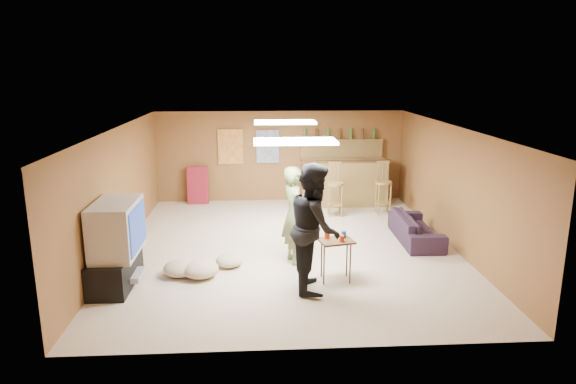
{
  "coord_description": "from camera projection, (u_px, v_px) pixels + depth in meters",
  "views": [
    {
      "loc": [
        -0.54,
        -8.89,
        3.21
      ],
      "look_at": [
        0.0,
        0.2,
        1.0
      ],
      "focal_mm": 32.0,
      "sensor_mm": 36.0,
      "label": 1
    }
  ],
  "objects": [
    {
      "name": "bar_shelf",
      "position": [
        342.0,
        140.0,
        12.44
      ],
      "size": [
        2.0,
        0.18,
        0.05
      ],
      "primitive_type": "cube",
      "color": "brown",
      "rests_on": "bar_backing"
    },
    {
      "name": "dvd_box",
      "position": [
        130.0,
        275.0,
        7.78
      ],
      "size": [
        0.35,
        0.5,
        0.08
      ],
      "primitive_type": "cube",
      "color": "#B2B2B7",
      "rests_on": "tv_stand"
    },
    {
      "name": "person_black",
      "position": [
        315.0,
        227.0,
        7.47
      ],
      "size": [
        0.75,
        0.95,
        1.9
      ],
      "primitive_type": "imported",
      "rotation": [
        0.0,
        0.0,
        1.53
      ],
      "color": "black",
      "rests_on": "ground"
    },
    {
      "name": "ceiling",
      "position": [
        289.0,
        128.0,
        8.89
      ],
      "size": [
        6.0,
        7.0,
        0.02
      ],
      "primitive_type": "cube",
      "color": "silver",
      "rests_on": "ground"
    },
    {
      "name": "poster_right",
      "position": [
        268.0,
        147.0,
        12.43
      ],
      "size": [
        0.55,
        0.03,
        0.8
      ],
      "primitive_type": "cube",
      "color": "#334C99",
      "rests_on": "wall_back"
    },
    {
      "name": "cup_red_near",
      "position": [
        327.0,
        235.0,
        7.86
      ],
      "size": [
        0.1,
        0.1,
        0.12
      ],
      "primitive_type": "cylinder",
      "rotation": [
        0.0,
        0.0,
        0.11
      ],
      "color": "red",
      "rests_on": "tray_table"
    },
    {
      "name": "ground",
      "position": [
        289.0,
        247.0,
        9.41
      ],
      "size": [
        7.0,
        7.0,
        0.0
      ],
      "primitive_type": "plane",
      "color": "#C1AD93",
      "rests_on": "ground"
    },
    {
      "name": "tv_stand",
      "position": [
        115.0,
        269.0,
        7.74
      ],
      "size": [
        0.55,
        1.3,
        0.5
      ],
      "primitive_type": "cube",
      "color": "black",
      "rests_on": "ground"
    },
    {
      "name": "cup_blue",
      "position": [
        344.0,
        234.0,
        7.91
      ],
      "size": [
        0.09,
        0.09,
        0.1
      ],
      "primitive_type": "cylinder",
      "rotation": [
        0.0,
        0.0,
        0.21
      ],
      "color": "navy",
      "rests_on": "tray_table"
    },
    {
      "name": "tv_screen",
      "position": [
        138.0,
        228.0,
        7.61
      ],
      "size": [
        0.02,
        0.95,
        0.65
      ],
      "primitive_type": "cube",
      "color": "navy",
      "rests_on": "tv_body"
    },
    {
      "name": "wall_left",
      "position": [
        118.0,
        192.0,
        8.98
      ],
      "size": [
        0.02,
        7.0,
        2.2
      ],
      "primitive_type": "cube",
      "color": "brown",
      "rests_on": "ground"
    },
    {
      "name": "sofa",
      "position": [
        416.0,
        228.0,
        9.73
      ],
      "size": [
        0.7,
        1.73,
        0.5
      ],
      "primitive_type": "imported",
      "rotation": [
        0.0,
        0.0,
        1.55
      ],
      "color": "black",
      "rests_on": "ground"
    },
    {
      "name": "wall_right",
      "position": [
        453.0,
        187.0,
        9.33
      ],
      "size": [
        0.02,
        7.0,
        2.2
      ],
      "primitive_type": "cube",
      "color": "brown",
      "rests_on": "ground"
    },
    {
      "name": "wall_back",
      "position": [
        280.0,
        156.0,
        12.55
      ],
      "size": [
        6.0,
        0.02,
        2.2
      ],
      "primitive_type": "cube",
      "color": "brown",
      "rests_on": "ground"
    },
    {
      "name": "wall_front",
      "position": [
        308.0,
        261.0,
        5.76
      ],
      "size": [
        6.0,
        0.02,
        2.2
      ],
      "primitive_type": "cube",
      "color": "brown",
      "rests_on": "ground"
    },
    {
      "name": "bar_lip",
      "position": [
        346.0,
        161.0,
        11.86
      ],
      "size": [
        2.1,
        0.12,
        0.05
      ],
      "primitive_type": "cube",
      "color": "#3D2613",
      "rests_on": "bar_counter"
    },
    {
      "name": "poster_left",
      "position": [
        230.0,
        147.0,
        12.38
      ],
      "size": [
        0.6,
        0.03,
        0.85
      ],
      "primitive_type": "cube",
      "color": "#BF3F26",
      "rests_on": "wall_back"
    },
    {
      "name": "cup_red_far",
      "position": [
        342.0,
        239.0,
        7.72
      ],
      "size": [
        0.09,
        0.09,
        0.1
      ],
      "primitive_type": "cylinder",
      "rotation": [
        0.0,
        0.0,
        0.26
      ],
      "color": "red",
      "rests_on": "tray_table"
    },
    {
      "name": "cushion_mid",
      "position": [
        229.0,
        260.0,
        8.5
      ],
      "size": [
        0.57,
        0.57,
        0.2
      ],
      "primitive_type": "ellipsoid",
      "rotation": [
        0.0,
        0.0,
        0.33
      ],
      "color": "tan",
      "rests_on": "ground"
    },
    {
      "name": "bar_stool_right",
      "position": [
        384.0,
        185.0,
        11.44
      ],
      "size": [
        0.54,
        0.54,
        1.32
      ],
      "primitive_type": null,
      "rotation": [
        0.0,
        0.0,
        -0.35
      ],
      "color": "brown",
      "rests_on": "ground"
    },
    {
      "name": "ceiling_panel_front",
      "position": [
        295.0,
        141.0,
        7.45
      ],
      "size": [
        1.2,
        0.6,
        0.04
      ],
      "primitive_type": "cube",
      "color": "white",
      "rests_on": "ceiling"
    },
    {
      "name": "cushion_near_tv",
      "position": [
        200.0,
        269.0,
        8.06
      ],
      "size": [
        0.62,
        0.62,
        0.26
      ],
      "primitive_type": "ellipsoid",
      "rotation": [
        0.0,
        0.0,
        0.09
      ],
      "color": "tan",
      "rests_on": "ground"
    },
    {
      "name": "ceiling_panel_back",
      "position": [
        285.0,
        122.0,
        10.07
      ],
      "size": [
        1.2,
        0.6,
        0.04
      ],
      "primitive_type": "cube",
      "color": "white",
      "rests_on": "ceiling"
    },
    {
      "name": "bar_counter",
      "position": [
        344.0,
        182.0,
        12.23
      ],
      "size": [
        2.0,
        0.6,
        1.1
      ],
      "primitive_type": "cube",
      "color": "brown",
      "rests_on": "ground"
    },
    {
      "name": "tv_body",
      "position": [
        116.0,
        228.0,
        7.59
      ],
      "size": [
        0.6,
        1.1,
        0.8
      ],
      "primitive_type": "cube",
      "color": "#B2B2B7",
      "rests_on": "tv_stand"
    },
    {
      "name": "folding_chair_stack",
      "position": [
        198.0,
        185.0,
        12.39
      ],
      "size": [
        0.5,
        0.26,
        0.91
      ],
      "primitive_type": "cube",
      "rotation": [
        -0.14,
        0.0,
        0.0
      ],
      "color": "maroon",
      "rests_on": "ground"
    },
    {
      "name": "person_olive",
      "position": [
        294.0,
        215.0,
        8.53
      ],
      "size": [
        0.54,
        0.69,
        1.65
      ],
      "primitive_type": "imported",
      "rotation": [
        0.0,
        0.0,
        1.84
      ],
      "color": "#606F40",
      "rests_on": "ground"
    },
    {
      "name": "bar_stool_left",
      "position": [
        335.0,
        187.0,
        11.31
      ],
      "size": [
        0.55,
        0.55,
        1.32
      ],
      "primitive_type": null,
      "rotation": [
        0.0,
        0.0,
        -0.39
      ],
      "color": "brown",
      "rests_on": "ground"
    },
    {
      "name": "bottle_row",
      "position": [
        340.0,
        134.0,
        12.39
      ],
      "size": [
        1.76,
        0.08,
        0.26
      ],
      "primitive_type": null,
      "color": "#3F7233",
      "rests_on": "bar_shelf"
    },
    {
      "name": "cushion_far",
      "position": [
        181.0,
        268.0,
        8.13
      ],
      "size": [
        0.68,
        0.68,
        0.24
      ],
      "primitive_type": "ellipsoid",
      "rotation": [
        0.0,
        0.0,
        0.3
      ],
      "color": "tan",
      "rests_on": "ground"
    },
    {
      "name": "tray_table",
      "position": [
        336.0,
        260.0,
        7.9
      ],
      "size": [
        0.58,
        0.51,
        0.66
      ],
      "primitive_type": "cube",
      "rotation": [
        0.0,
        0.0,
        0.22
      ],
      "color": "#3D2613",
      "rests_on": "ground"
    },
    {
      "name": "bar_backing",
      "position": [
        341.0,
        152.0,
        12.54
      ],
      "size": [
        2.0,
        0.14,
        0.6
      ],
      "primitive_type": "cube",
      "color": "brown",
      "rests_on": "bar_counter"
    }
  ]
}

